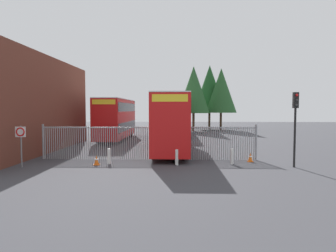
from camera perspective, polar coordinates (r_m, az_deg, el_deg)
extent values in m
plane|color=#3D3D42|center=(27.26, 0.27, -3.71)|extent=(100.00, 100.00, 0.00)
cube|color=brown|center=(25.71, -30.06, 3.67)|extent=(7.70, 17.25, 7.39)
cylinder|color=gray|center=(21.17, -23.30, -3.02)|extent=(0.06, 0.06, 2.20)
cylinder|color=gray|center=(21.11, -22.96, -3.03)|extent=(0.06, 0.06, 2.20)
cylinder|color=gray|center=(21.06, -22.61, -3.03)|extent=(0.06, 0.06, 2.20)
cylinder|color=gray|center=(21.00, -22.26, -3.04)|extent=(0.06, 0.06, 2.20)
cylinder|color=gray|center=(20.94, -21.91, -3.05)|extent=(0.06, 0.06, 2.20)
cylinder|color=gray|center=(20.89, -21.56, -3.06)|extent=(0.06, 0.06, 2.20)
cylinder|color=gray|center=(20.83, -21.21, -3.07)|extent=(0.06, 0.06, 2.20)
cylinder|color=gray|center=(20.78, -20.85, -3.08)|extent=(0.06, 0.06, 2.20)
cylinder|color=gray|center=(20.72, -20.49, -3.09)|extent=(0.06, 0.06, 2.20)
cylinder|color=gray|center=(20.67, -20.14, -3.10)|extent=(0.06, 0.06, 2.20)
cylinder|color=gray|center=(20.62, -19.77, -3.10)|extent=(0.06, 0.06, 2.20)
cylinder|color=gray|center=(20.57, -19.41, -3.11)|extent=(0.06, 0.06, 2.20)
cylinder|color=gray|center=(20.52, -19.05, -3.12)|extent=(0.06, 0.06, 2.20)
cylinder|color=gray|center=(20.47, -18.68, -3.13)|extent=(0.06, 0.06, 2.20)
cylinder|color=gray|center=(20.42, -18.31, -3.14)|extent=(0.06, 0.06, 2.20)
cylinder|color=gray|center=(20.37, -17.94, -3.15)|extent=(0.06, 0.06, 2.20)
cylinder|color=gray|center=(20.33, -17.57, -3.15)|extent=(0.06, 0.06, 2.20)
cylinder|color=gray|center=(20.28, -17.20, -3.16)|extent=(0.06, 0.06, 2.20)
cylinder|color=gray|center=(20.23, -16.82, -3.17)|extent=(0.06, 0.06, 2.20)
cylinder|color=gray|center=(20.19, -16.44, -3.18)|extent=(0.06, 0.06, 2.20)
cylinder|color=gray|center=(20.15, -16.06, -3.18)|extent=(0.06, 0.06, 2.20)
cylinder|color=gray|center=(20.10, -15.68, -3.19)|extent=(0.06, 0.06, 2.20)
cylinder|color=gray|center=(20.06, -15.30, -3.20)|extent=(0.06, 0.06, 2.20)
cylinder|color=gray|center=(20.02, -14.92, -3.21)|extent=(0.06, 0.06, 2.20)
cylinder|color=gray|center=(19.98, -14.53, -3.21)|extent=(0.06, 0.06, 2.20)
cylinder|color=gray|center=(19.94, -14.15, -3.22)|extent=(0.06, 0.06, 2.20)
cylinder|color=gray|center=(19.91, -13.76, -3.23)|extent=(0.06, 0.06, 2.20)
cylinder|color=gray|center=(19.87, -13.37, -3.23)|extent=(0.06, 0.06, 2.20)
cylinder|color=gray|center=(19.83, -12.98, -3.24)|extent=(0.06, 0.06, 2.20)
cylinder|color=gray|center=(19.80, -12.59, -3.25)|extent=(0.06, 0.06, 2.20)
cylinder|color=gray|center=(19.76, -12.19, -3.25)|extent=(0.06, 0.06, 2.20)
cylinder|color=gray|center=(19.73, -11.80, -3.26)|extent=(0.06, 0.06, 2.20)
cylinder|color=gray|center=(19.70, -11.40, -3.27)|extent=(0.06, 0.06, 2.20)
cylinder|color=gray|center=(19.67, -11.01, -3.27)|extent=(0.06, 0.06, 2.20)
cylinder|color=gray|center=(19.64, -10.61, -3.28)|extent=(0.06, 0.06, 2.20)
cylinder|color=gray|center=(19.61, -10.21, -3.28)|extent=(0.06, 0.06, 2.20)
cylinder|color=gray|center=(19.58, -9.81, -3.29)|extent=(0.06, 0.06, 2.20)
cylinder|color=gray|center=(19.55, -9.40, -3.29)|extent=(0.06, 0.06, 2.20)
cylinder|color=gray|center=(19.52, -9.00, -3.30)|extent=(0.06, 0.06, 2.20)
cylinder|color=gray|center=(19.50, -8.60, -3.31)|extent=(0.06, 0.06, 2.20)
cylinder|color=gray|center=(19.47, -8.19, -3.31)|extent=(0.06, 0.06, 2.20)
cylinder|color=gray|center=(19.45, -7.78, -3.32)|extent=(0.06, 0.06, 2.20)
cylinder|color=gray|center=(19.43, -7.38, -3.32)|extent=(0.06, 0.06, 2.20)
cylinder|color=gray|center=(19.40, -6.97, -3.32)|extent=(0.06, 0.06, 2.20)
cylinder|color=gray|center=(19.38, -6.56, -3.33)|extent=(0.06, 0.06, 2.20)
cylinder|color=gray|center=(19.36, -6.15, -3.33)|extent=(0.06, 0.06, 2.20)
cylinder|color=gray|center=(19.34, -5.74, -3.34)|extent=(0.06, 0.06, 2.20)
cylinder|color=gray|center=(19.33, -5.32, -3.34)|extent=(0.06, 0.06, 2.20)
cylinder|color=gray|center=(19.31, -4.91, -3.34)|extent=(0.06, 0.06, 2.20)
cylinder|color=gray|center=(19.29, -4.50, -3.35)|extent=(0.06, 0.06, 2.20)
cylinder|color=gray|center=(19.28, -4.08, -3.35)|extent=(0.06, 0.06, 2.20)
cylinder|color=gray|center=(19.27, -3.67, -3.35)|extent=(0.06, 0.06, 2.20)
cylinder|color=gray|center=(19.25, -3.25, -3.36)|extent=(0.06, 0.06, 2.20)
cylinder|color=gray|center=(19.24, -2.84, -3.36)|extent=(0.06, 0.06, 2.20)
cylinder|color=gray|center=(19.23, -2.42, -3.36)|extent=(0.06, 0.06, 2.20)
cylinder|color=gray|center=(19.22, -2.00, -3.37)|extent=(0.06, 0.06, 2.20)
cylinder|color=gray|center=(19.21, -1.59, -3.37)|extent=(0.06, 0.06, 2.20)
cylinder|color=gray|center=(19.20, -1.17, -3.37)|extent=(0.06, 0.06, 2.20)
cylinder|color=gray|center=(19.20, -0.75, -3.37)|extent=(0.06, 0.06, 2.20)
cylinder|color=gray|center=(19.19, -0.33, -3.37)|extent=(0.06, 0.06, 2.20)
cylinder|color=gray|center=(19.19, 0.08, -3.37)|extent=(0.06, 0.06, 2.20)
cylinder|color=gray|center=(19.18, 0.50, -3.38)|extent=(0.06, 0.06, 2.20)
cylinder|color=gray|center=(19.18, 0.92, -3.38)|extent=(0.06, 0.06, 2.20)
cylinder|color=gray|center=(19.18, 1.34, -3.38)|extent=(0.06, 0.06, 2.20)
cylinder|color=gray|center=(19.18, 1.76, -3.38)|extent=(0.06, 0.06, 2.20)
cylinder|color=gray|center=(19.18, 2.18, -3.38)|extent=(0.06, 0.06, 2.20)
cylinder|color=gray|center=(19.18, 2.60, -3.38)|extent=(0.06, 0.06, 2.20)
cylinder|color=gray|center=(19.18, 3.02, -3.38)|extent=(0.06, 0.06, 2.20)
cylinder|color=gray|center=(19.19, 3.43, -3.38)|extent=(0.06, 0.06, 2.20)
cylinder|color=gray|center=(19.19, 3.85, -3.38)|extent=(0.06, 0.06, 2.20)
cylinder|color=gray|center=(19.20, 4.27, -3.38)|extent=(0.06, 0.06, 2.20)
cylinder|color=gray|center=(19.20, 4.69, -3.38)|extent=(0.06, 0.06, 2.20)
cylinder|color=gray|center=(19.21, 5.11, -3.38)|extent=(0.06, 0.06, 2.20)
cylinder|color=gray|center=(19.22, 5.52, -3.38)|extent=(0.06, 0.06, 2.20)
cylinder|color=gray|center=(19.23, 5.94, -3.38)|extent=(0.06, 0.06, 2.20)
cylinder|color=gray|center=(19.24, 6.36, -3.38)|extent=(0.06, 0.06, 2.20)
cylinder|color=gray|center=(19.25, 6.77, -3.38)|extent=(0.06, 0.06, 2.20)
cylinder|color=gray|center=(19.26, 7.19, -3.37)|extent=(0.06, 0.06, 2.20)
cylinder|color=gray|center=(19.28, 7.60, -3.37)|extent=(0.06, 0.06, 2.20)
cylinder|color=gray|center=(19.29, 8.02, -3.37)|extent=(0.06, 0.06, 2.20)
cylinder|color=gray|center=(19.31, 8.43, -3.37)|extent=(0.06, 0.06, 2.20)
cylinder|color=gray|center=(19.32, 8.84, -3.37)|extent=(0.06, 0.06, 2.20)
cylinder|color=gray|center=(19.34, 9.26, -3.36)|extent=(0.06, 0.06, 2.20)
cylinder|color=gray|center=(19.36, 9.67, -3.36)|extent=(0.06, 0.06, 2.20)
cylinder|color=gray|center=(19.38, 10.08, -3.36)|extent=(0.06, 0.06, 2.20)
cylinder|color=gray|center=(19.40, 10.49, -3.36)|extent=(0.06, 0.06, 2.20)
cylinder|color=gray|center=(19.42, 10.90, -3.35)|extent=(0.06, 0.06, 2.20)
cylinder|color=gray|center=(19.44, 11.30, -3.35)|extent=(0.06, 0.06, 2.20)
cylinder|color=gray|center=(19.47, 11.71, -3.35)|extent=(0.06, 0.06, 2.20)
cylinder|color=gray|center=(19.49, 12.12, -3.34)|extent=(0.06, 0.06, 2.20)
cylinder|color=gray|center=(19.52, 12.52, -3.34)|extent=(0.06, 0.06, 2.20)
cylinder|color=gray|center=(19.54, 12.93, -3.34)|extent=(0.06, 0.06, 2.20)
cylinder|color=gray|center=(19.57, 13.33, -3.33)|extent=(0.06, 0.06, 2.20)
cylinder|color=gray|center=(19.60, 13.73, -3.33)|extent=(0.06, 0.06, 2.20)
cylinder|color=gray|center=(19.63, 14.13, -3.32)|extent=(0.06, 0.06, 2.20)
cylinder|color=gray|center=(19.66, 14.53, -3.32)|extent=(0.06, 0.06, 2.20)
cylinder|color=gray|center=(19.69, 14.93, -3.32)|extent=(0.06, 0.06, 2.20)
cylinder|color=gray|center=(19.72, 15.32, -3.31)|extent=(0.06, 0.06, 2.20)
cylinder|color=gray|center=(19.76, 15.72, -3.31)|extent=(0.06, 0.06, 2.20)
cylinder|color=gray|center=(19.79, 16.11, -3.30)|extent=(0.06, 0.06, 2.20)
cylinder|color=gray|center=(19.83, 16.51, -3.30)|extent=(0.06, 0.06, 2.20)
cylinder|color=gray|center=(19.86, 16.90, -3.29)|extent=(0.06, 0.06, 2.20)
cylinder|color=gray|center=(19.18, -3.89, -0.32)|extent=(14.13, 0.07, 0.07)
cylinder|color=gray|center=(21.16, -23.31, -2.81)|extent=(0.14, 0.14, 2.35)
cylinder|color=gray|center=(19.85, 16.90, -3.08)|extent=(0.14, 0.14, 2.35)
cube|color=red|center=(22.55, 0.71, 0.81)|extent=(2.50, 10.80, 4.00)
cube|color=black|center=(22.60, 0.71, -1.22)|extent=(2.54, 10.37, 0.90)
cube|color=black|center=(22.53, 0.71, 3.86)|extent=(2.54, 10.37, 0.90)
cube|color=yellow|center=(17.20, 0.37, 5.53)|extent=(2.12, 0.12, 0.44)
cube|color=silver|center=(22.56, 0.72, 5.97)|extent=(2.50, 10.80, 0.08)
cylinder|color=black|center=(19.45, -2.74, -5.01)|extent=(0.30, 1.04, 1.04)
cylinder|color=black|center=(19.40, 3.78, -5.04)|extent=(0.30, 1.04, 1.04)
cylinder|color=black|center=(25.70, -1.62, -2.98)|extent=(0.30, 1.04, 1.04)
cylinder|color=black|center=(25.66, 3.30, -2.99)|extent=(0.30, 1.04, 1.04)
cube|color=red|center=(32.15, -10.10, 1.50)|extent=(2.50, 10.80, 4.00)
cube|color=black|center=(32.18, -10.09, 0.08)|extent=(2.54, 10.37, 0.90)
cube|color=black|center=(32.13, -10.12, 3.64)|extent=(2.54, 10.37, 0.90)
cube|color=yellow|center=(26.93, -12.49, 4.65)|extent=(2.12, 0.12, 0.44)
cube|color=silver|center=(32.15, -10.14, 5.12)|extent=(2.50, 10.80, 0.08)
cylinder|color=black|center=(29.27, -13.53, -2.30)|extent=(0.30, 1.04, 1.04)
cylinder|color=black|center=(28.77, -9.30, -2.35)|extent=(0.30, 1.04, 1.04)
cylinder|color=black|center=(35.38, -10.82, -1.31)|extent=(0.30, 1.04, 1.04)
cylinder|color=black|center=(34.96, -7.30, -1.33)|extent=(0.30, 1.04, 1.04)
cube|color=red|center=(37.05, 1.23, 1.79)|extent=(2.50, 10.80, 4.00)
cube|color=black|center=(37.08, 1.23, 0.55)|extent=(2.54, 10.37, 0.90)
cube|color=black|center=(37.03, 1.23, 3.64)|extent=(2.54, 10.37, 0.90)
cube|color=yellow|center=(31.69, 1.14, 4.51)|extent=(2.12, 0.12, 0.44)
cube|color=silver|center=(37.05, 1.24, 4.93)|extent=(2.50, 10.80, 0.08)
cylinder|color=black|center=(33.83, -0.69, -1.46)|extent=(0.30, 1.04, 1.04)
cylinder|color=black|center=(33.81, 3.04, -1.47)|extent=(0.30, 1.04, 1.04)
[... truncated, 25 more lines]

